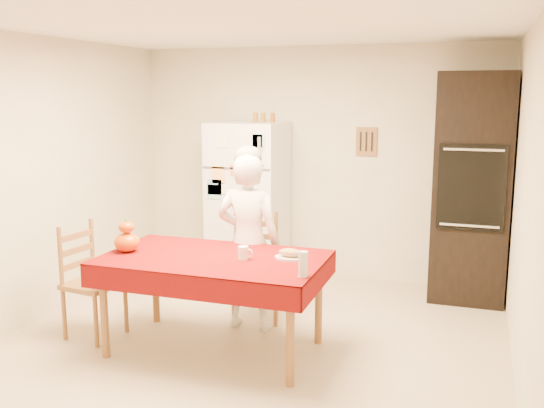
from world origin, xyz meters
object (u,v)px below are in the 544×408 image
at_px(chair_left, 88,276).
at_px(wine_glass, 303,264).
at_px(chair_far, 256,263).
at_px(coffee_mug, 243,253).
at_px(refrigerator, 249,201).
at_px(seated_woman, 249,242).
at_px(oven_cabinet, 471,188).
at_px(dining_table, 214,265).
at_px(bread_plate, 290,258).
at_px(pumpkin_lower, 127,242).

height_order(chair_left, wine_glass, chair_left).
height_order(chair_far, coffee_mug, chair_far).
xyz_separation_m(refrigerator, coffee_mug, (0.68, -1.89, -0.04)).
relative_size(refrigerator, wine_glass, 9.66).
relative_size(seated_woman, coffee_mug, 15.18).
relative_size(refrigerator, oven_cabinet, 0.77).
distance_m(chair_far, chair_left, 1.44).
distance_m(dining_table, chair_left, 1.14).
distance_m(dining_table, bread_plate, 0.60).
relative_size(chair_far, chair_left, 1.00).
bearing_deg(chair_left, bread_plate, -76.39).
xyz_separation_m(oven_cabinet, chair_left, (-2.97, -1.98, -0.59)).
distance_m(oven_cabinet, chair_far, 2.21).
relative_size(wine_glass, bread_plate, 0.73).
distance_m(coffee_mug, pumpkin_lower, 0.96).
bearing_deg(oven_cabinet, pumpkin_lower, -141.71).
relative_size(refrigerator, chair_far, 1.79).
distance_m(chair_left, pumpkin_lower, 0.53).
relative_size(pumpkin_lower, wine_glass, 1.15).
relative_size(refrigerator, bread_plate, 7.08).
bearing_deg(chair_far, seated_woman, -101.36).
relative_size(coffee_mug, wine_glass, 0.57).
bearing_deg(chair_left, chair_far, -46.83).
distance_m(seated_woman, bread_plate, 0.64).
bearing_deg(coffee_mug, chair_far, 103.63).
height_order(coffee_mug, pumpkin_lower, pumpkin_lower).
bearing_deg(bread_plate, oven_cabinet, 55.08).
bearing_deg(chair_left, dining_table, -79.71).
height_order(wine_glass, bread_plate, wine_glass).
xyz_separation_m(refrigerator, bread_plate, (1.01, -1.77, -0.08)).
distance_m(chair_far, seated_woman, 0.36).
bearing_deg(coffee_mug, refrigerator, 109.74).
height_order(chair_far, wine_glass, chair_far).
bearing_deg(chair_far, dining_table, -112.11).
xyz_separation_m(refrigerator, chair_far, (0.49, -1.11, -0.34)).
relative_size(oven_cabinet, coffee_mug, 22.00).
bearing_deg(bread_plate, wine_glass, -61.72).
relative_size(pumpkin_lower, bread_plate, 0.85).
xyz_separation_m(chair_far, wine_glass, (0.74, -1.06, 0.34)).
distance_m(refrigerator, bread_plate, 2.04).
height_order(seated_woman, bread_plate, seated_woman).
xyz_separation_m(refrigerator, oven_cabinet, (2.28, 0.05, 0.25)).
relative_size(coffee_mug, pumpkin_lower, 0.49).
height_order(refrigerator, chair_far, refrigerator).
height_order(dining_table, wine_glass, wine_glass).
bearing_deg(oven_cabinet, dining_table, -133.63).
height_order(pumpkin_lower, wine_glass, wine_glass).
bearing_deg(wine_glass, oven_cabinet, 64.54).
relative_size(chair_far, pumpkin_lower, 4.68).
relative_size(refrigerator, dining_table, 1.00).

